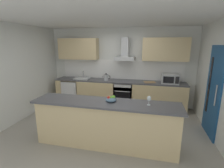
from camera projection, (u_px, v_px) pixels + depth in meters
The scene contains 19 objects.
ground at pixel (106, 128), 4.25m from camera, with size 5.86×4.71×0.02m, color gray.
ceiling at pixel (105, 19), 3.64m from camera, with size 5.86×4.71×0.02m, color white.
wall_back at pixel (120, 67), 5.76m from camera, with size 5.86×0.12×2.60m, color silver.
wall_left at pixel (17, 73), 4.50m from camera, with size 0.12×4.71×2.60m, color silver.
wall_right at pixel (224, 83), 3.40m from camera, with size 0.12×4.71×2.60m, color silver.
backsplash_tile at pixel (120, 69), 5.71m from camera, with size 4.13×0.02×0.66m, color white.
counter_back at pixel (118, 94), 5.60m from camera, with size 4.28×0.60×0.90m.
counter_island at pixel (105, 124), 3.41m from camera, with size 2.95×0.64×0.95m.
upper_cabinets at pixel (119, 49), 5.40m from camera, with size 4.22×0.32×0.70m.
side_door at pixel (213, 92), 3.73m from camera, with size 0.08×0.85×2.05m.
oven at pixel (124, 94), 5.53m from camera, with size 0.60×0.62×0.80m.
refrigerator at pixel (72, 92), 5.94m from camera, with size 0.58×0.60×0.85m.
microwave at pixel (170, 79), 5.05m from camera, with size 0.50×0.38×0.30m.
sink at pixel (82, 78), 5.75m from camera, with size 0.50×0.40×0.26m.
kettle at pixel (106, 77), 5.50m from camera, with size 0.29×0.15×0.24m.
range_hood at pixel (125, 53), 5.34m from camera, with size 0.62×0.45×0.72m.
wine_glass at pixel (149, 99), 3.11m from camera, with size 0.08×0.08×0.18m.
fruit_bowl at pixel (111, 99), 3.32m from camera, with size 0.22×0.22×0.13m.
chopping_board at pixel (150, 82), 5.22m from camera, with size 0.34×0.22×0.02m, color tan.
Camera 1 is at (1.02, -3.74, 2.07)m, focal length 26.79 mm.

